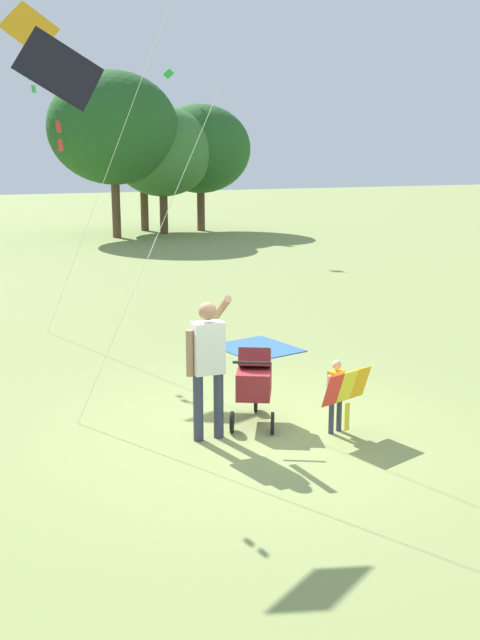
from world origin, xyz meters
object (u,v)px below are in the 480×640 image
Objects in this scene: stroller at (254,378)px; picnic_blanket at (257,348)px; child_with_butterfly_kite at (339,390)px; person_adult_flyer at (208,358)px; kite_adult_black at (62,77)px; kite_orange_delta at (33,39)px.

stroller reaches higher than picnic_blanket.
child_with_butterfly_kite reaches higher than picnic_blanket.
person_adult_flyer is 4.57m from picnic_blanket.
child_with_butterfly_kite is 1.72m from person_adult_flyer.
person_adult_flyer is 0.95m from stroller.
stroller is at bearing 21.09° from person_adult_flyer.
child_with_butterfly_kite is at bearing -45.38° from stroller.
child_with_butterfly_kite is at bearing -17.89° from person_adult_flyer.
stroller is (0.78, 0.30, -0.45)m from person_adult_flyer.
stroller is at bearing -22.59° from kite_adult_black.
child_with_butterfly_kite is at bearing -71.22° from kite_orange_delta.
person_adult_flyer is 3.79m from kite_adult_black.
picnic_blanket is at bearing -40.26° from kite_orange_delta.
kite_adult_black is (-1.36, 1.19, 3.33)m from person_adult_flyer.
picnic_blanket is (0.89, 4.21, -0.58)m from child_with_butterfly_kite.
person_adult_flyer reaches higher than child_with_butterfly_kite.
stroller is at bearing 134.62° from child_with_butterfly_kite.
kite_orange_delta is (-2.37, 6.96, 4.97)m from child_with_butterfly_kite.
kite_adult_black is at bearing -96.18° from kite_orange_delta.
picnic_blanket is at bearing 78.04° from child_with_butterfly_kite.
person_adult_flyer is at bearing -123.73° from picnic_blanket.
picnic_blanket is at bearing 63.55° from stroller.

